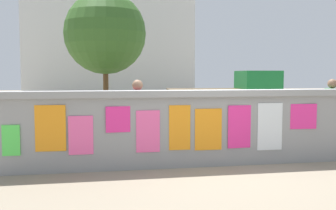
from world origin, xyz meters
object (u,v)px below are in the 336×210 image
Objects in this scene: person_bystander at (332,106)px; bicycle_near at (124,118)px; person_walking at (138,110)px; motorcycle at (128,124)px; auto_rickshaw_truck at (228,99)px; tree_roadside at (105,33)px.

bicycle_near is at bearing 140.70° from person_bystander.
person_walking is 1.00× the size of person_bystander.
motorcycle is at bearing -90.99° from bicycle_near.
motorcycle is 4.99m from person_bystander.
person_walking is at bearing -90.05° from bicycle_near.
auto_rickshaw_truck is 5.60m from person_walking.
person_bystander is at bearing -39.30° from bicycle_near.
motorcycle is 1.17× the size of person_walking.
auto_rickshaw_truck is at bearing -55.17° from tree_roadside.
bicycle_near is at bearing -85.76° from tree_roadside.
tree_roadside is at bearing 124.83° from auto_rickshaw_truck.
motorcycle is 8.61m from tree_roadside.
person_walking and person_bystander have the same top height.
person_bystander is (4.67, 0.40, 0.00)m from person_walking.
motorcycle is 1.12× the size of bicycle_near.
motorcycle is 1.17× the size of person_bystander.
auto_rickshaw_truck reaches higher than motorcycle.
bicycle_near is (-3.48, -0.18, -0.54)m from auto_rickshaw_truck.
person_bystander is at bearing -18.68° from motorcycle.
motorcycle is (-3.51, -2.40, -0.44)m from auto_rickshaw_truck.
person_walking is (-3.48, -4.39, 0.09)m from auto_rickshaw_truck.
bicycle_near is 1.05× the size of person_bystander.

